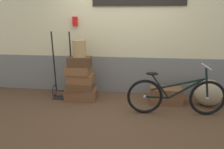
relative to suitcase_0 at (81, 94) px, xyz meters
The scene contains 13 objects.
ground 0.83m from the suitcase_0, 16.66° to the right, with size 10.11×5.20×0.06m, color #513823.
station_building 1.62m from the suitcase_0, 37.65° to the left, with size 8.11×0.74×2.74m.
suitcase_0 is the anchor object (origin of this frame).
suitcase_1 0.18m from the suitcase_0, 141.75° to the right, with size 0.55×0.39×0.15m, color brown.
suitcase_2 0.35m from the suitcase_0, 89.75° to the right, with size 0.53×0.33×0.19m, color brown.
suitcase_3 0.53m from the suitcase_0, 149.69° to the right, with size 0.51×0.33×0.17m, color brown.
suitcase_4 0.70m from the suitcase_0, 90.70° to the right, with size 0.46×0.30×0.20m, color #4C2D19.
suitcase_5 1.75m from the suitcase_0, ahead, with size 0.65×0.38×0.14m, color brown.
suitcase_6 1.76m from the suitcase_0, ahead, with size 0.64×0.36×0.17m, color brown.
wicker_basket 0.97m from the suitcase_0, 108.54° to the right, with size 0.28×0.28×0.34m, color #A8844C.
luggage_trolley 0.48m from the suitcase_0, 169.54° to the left, with size 0.46×0.34×1.40m.
burlap_sack 2.56m from the suitcase_0, ahead, with size 0.53×0.45×0.52m, color #9E8966.
bicycle 1.94m from the suitcase_0, 15.72° to the right, with size 1.73×0.46×0.89m.
Camera 1 is at (0.43, -4.11, 1.71)m, focal length 35.76 mm.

